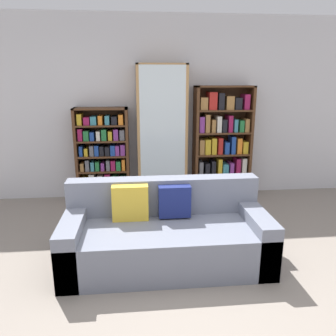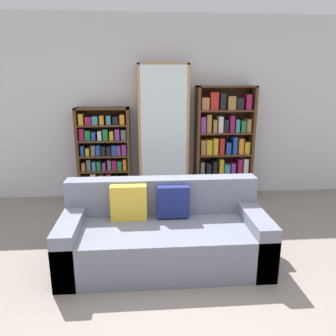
{
  "view_description": "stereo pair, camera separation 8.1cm",
  "coord_description": "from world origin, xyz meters",
  "px_view_note": "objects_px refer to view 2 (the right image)",
  "views": [
    {
      "loc": [
        -0.35,
        -2.23,
        1.79
      ],
      "look_at": [
        0.03,
        1.61,
        0.74
      ],
      "focal_mm": 35.0,
      "sensor_mm": 36.0,
      "label": 1
    },
    {
      "loc": [
        -0.27,
        -2.24,
        1.79
      ],
      "look_at": [
        0.03,
        1.61,
        0.74
      ],
      "focal_mm": 35.0,
      "sensor_mm": 36.0,
      "label": 2
    }
  ],
  "objects_px": {
    "couch": "(164,235)",
    "wine_bottle": "(217,209)",
    "bookshelf_left": "(105,156)",
    "display_cabinet": "(163,135)",
    "bookshelf_right": "(223,145)"
  },
  "relations": [
    {
      "from": "couch",
      "to": "display_cabinet",
      "type": "relative_size",
      "value": 0.99
    },
    {
      "from": "couch",
      "to": "bookshelf_right",
      "type": "distance_m",
      "value": 2.17
    },
    {
      "from": "couch",
      "to": "bookshelf_right",
      "type": "xyz_separation_m",
      "value": [
        1.03,
        1.84,
        0.54
      ]
    },
    {
      "from": "couch",
      "to": "wine_bottle",
      "type": "xyz_separation_m",
      "value": [
        0.77,
        0.97,
        -0.14
      ]
    },
    {
      "from": "bookshelf_right",
      "to": "couch",
      "type": "bearing_deg",
      "value": -119.17
    },
    {
      "from": "bookshelf_left",
      "to": "wine_bottle",
      "type": "relative_size",
      "value": 3.97
    },
    {
      "from": "bookshelf_left",
      "to": "display_cabinet",
      "type": "relative_size",
      "value": 0.7
    },
    {
      "from": "bookshelf_left",
      "to": "display_cabinet",
      "type": "xyz_separation_m",
      "value": [
        0.87,
        -0.02,
        0.31
      ]
    },
    {
      "from": "couch",
      "to": "bookshelf_right",
      "type": "height_order",
      "value": "bookshelf_right"
    },
    {
      "from": "bookshelf_right",
      "to": "wine_bottle",
      "type": "bearing_deg",
      "value": -106.49
    },
    {
      "from": "wine_bottle",
      "to": "bookshelf_right",
      "type": "bearing_deg",
      "value": 73.51
    },
    {
      "from": "bookshelf_left",
      "to": "bookshelf_right",
      "type": "bearing_deg",
      "value": -0.0
    },
    {
      "from": "couch",
      "to": "display_cabinet",
      "type": "bearing_deg",
      "value": 86.5
    },
    {
      "from": "couch",
      "to": "display_cabinet",
      "type": "xyz_separation_m",
      "value": [
        0.11,
        1.82,
        0.71
      ]
    },
    {
      "from": "bookshelf_left",
      "to": "bookshelf_right",
      "type": "xyz_separation_m",
      "value": [
        1.79,
        -0.0,
        0.14
      ]
    }
  ]
}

